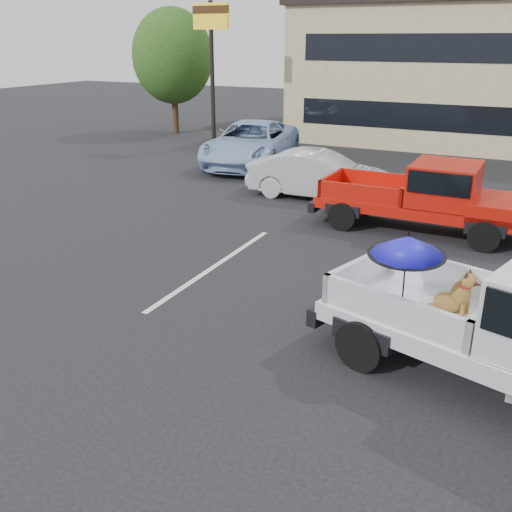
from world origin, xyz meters
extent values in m
plane|color=black|center=(0.00, 0.00, 0.00)|extent=(90.00, 90.00, 0.00)
cube|color=silver|center=(-3.00, 2.00, 0.00)|extent=(0.12, 5.00, 0.01)
cylinder|color=black|center=(-10.00, 14.00, 3.00)|extent=(0.18, 0.18, 6.00)
cube|color=yellow|center=(-10.00, 14.00, 5.40)|extent=(1.60, 0.18, 1.00)
cube|color=#381E0C|center=(-10.00, 14.00, 5.65)|extent=(1.60, 0.22, 0.30)
cylinder|color=#332114|center=(-14.00, 17.00, 1.21)|extent=(0.32, 0.32, 2.42)
ellipsoid|color=#224914|center=(-14.00, 17.00, 3.74)|extent=(3.96, 3.96, 4.55)
cylinder|color=black|center=(0.95, -0.52, 0.38)|extent=(0.81, 0.49, 0.76)
cylinder|color=black|center=(1.48, 1.24, 0.38)|extent=(0.81, 0.49, 0.76)
cube|color=black|center=(0.35, 0.62, 0.50)|extent=(0.74, 1.93, 0.28)
cube|color=black|center=(1.60, 0.25, 0.73)|extent=(2.73, 2.43, 0.10)
cube|color=silver|center=(1.85, 1.08, 1.03)|extent=(2.23, 0.76, 0.50)
cube|color=silver|center=(1.35, -0.59, 1.03)|extent=(2.23, 0.76, 0.50)
cube|color=silver|center=(0.54, 0.56, 1.03)|extent=(0.63, 1.79, 0.50)
cube|color=silver|center=(2.65, -0.07, 1.03)|extent=(0.63, 1.79, 0.50)
ellipsoid|color=brown|center=(1.99, 0.32, 0.93)|extent=(0.54, 0.49, 0.30)
cylinder|color=brown|center=(2.20, 0.17, 0.89)|extent=(0.07, 0.07, 0.23)
cylinder|color=brown|center=(2.24, 0.32, 0.89)|extent=(0.07, 0.07, 0.23)
ellipsoid|color=brown|center=(2.14, 0.27, 1.12)|extent=(0.35, 0.33, 0.41)
cylinder|color=red|center=(2.16, 0.27, 1.25)|extent=(0.20, 0.20, 0.04)
sphere|color=brown|center=(2.22, 0.25, 1.34)|extent=(0.22, 0.22, 0.22)
cone|color=black|center=(2.34, 0.21, 1.32)|extent=(0.17, 0.14, 0.10)
cone|color=black|center=(2.19, 0.20, 1.46)|extent=(0.08, 0.08, 0.11)
cone|color=black|center=(2.22, 0.31, 1.46)|extent=(0.08, 0.08, 0.11)
cylinder|color=brown|center=(1.83, 0.37, 0.84)|extent=(0.27, 0.05, 0.09)
cylinder|color=black|center=(1.38, -0.09, 1.31)|extent=(0.02, 0.10, 1.05)
cone|color=#1B17CC|center=(1.38, -0.09, 1.85)|extent=(1.10, 1.12, 0.36)
cylinder|color=black|center=(1.38, -0.09, 2.01)|extent=(0.02, 0.02, 0.10)
cylinder|color=black|center=(1.38, -0.09, 1.72)|extent=(1.10, 1.10, 0.09)
cylinder|color=black|center=(-1.35, 5.59, 0.36)|extent=(0.72, 0.28, 0.71)
cylinder|color=black|center=(-1.32, 7.32, 0.36)|extent=(0.72, 0.28, 0.71)
cylinder|color=black|center=(2.03, 5.53, 0.36)|extent=(0.72, 0.28, 0.71)
cylinder|color=black|center=(2.06, 7.26, 0.36)|extent=(0.72, 0.28, 0.71)
cube|color=#B7130A|center=(0.40, 6.42, 0.63)|extent=(5.10, 1.90, 0.26)
cube|color=#B7130A|center=(2.28, 6.39, 0.83)|extent=(1.44, 1.83, 0.43)
cube|color=black|center=(-2.18, 6.47, 0.47)|extent=(0.20, 1.84, 0.26)
cube|color=#B7130A|center=(0.92, 6.41, 1.27)|extent=(1.58, 1.76, 0.99)
cube|color=black|center=(0.92, 6.41, 1.46)|extent=(1.44, 1.85, 0.52)
cube|color=black|center=(-0.96, 6.45, 0.69)|extent=(2.19, 1.77, 0.09)
cube|color=#B7130A|center=(-0.94, 7.27, 0.97)|extent=(2.16, 0.14, 0.47)
cube|color=#B7130A|center=(-0.98, 5.63, 0.97)|extent=(2.16, 0.14, 0.47)
cube|color=#B7130A|center=(-1.99, 6.47, 0.97)|extent=(0.13, 1.73, 0.47)
cube|color=#B7130A|center=(0.07, 6.43, 0.97)|extent=(0.13, 1.73, 0.47)
imported|color=silver|center=(-2.99, 8.27, 0.70)|extent=(4.33, 1.65, 1.41)
imported|color=#91ADD8|center=(-7.04, 11.76, 0.81)|extent=(3.61, 6.18, 1.62)
camera|label=1|loc=(2.79, -7.76, 4.57)|focal=40.00mm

